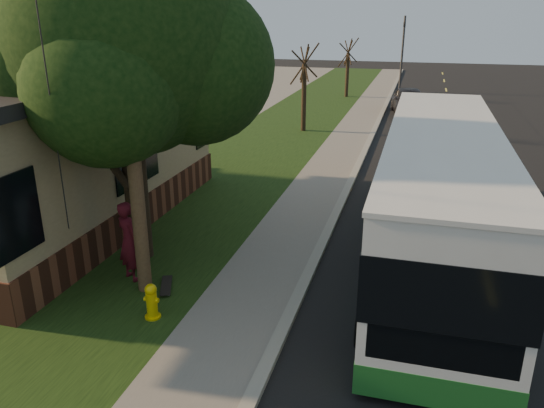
{
  "coord_description": "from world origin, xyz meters",
  "views": [
    {
      "loc": [
        2.13,
        -8.16,
        5.8
      ],
      "look_at": [
        -1.03,
        3.2,
        1.5
      ],
      "focal_mm": 35.0,
      "sensor_mm": 36.0,
      "label": 1
    }
  ],
  "objects_px": {
    "fire_hydrant": "(152,301)",
    "skateboard_main": "(166,286)",
    "skateboarder": "(129,241)",
    "utility_pole": "(126,77)",
    "leafy_tree": "(127,42)",
    "bare_tree_far": "(347,69)",
    "bare_tree_near": "(304,89)",
    "traffic_signal": "(403,49)",
    "dumpster": "(130,153)",
    "transit_bus": "(439,191)",
    "distant_car": "(409,101)"
  },
  "relations": [
    {
      "from": "bare_tree_far",
      "to": "traffic_signal",
      "type": "height_order",
      "value": "traffic_signal"
    },
    {
      "from": "skateboarder",
      "to": "dumpster",
      "type": "xyz_separation_m",
      "value": [
        -4.72,
        8.23,
        -0.38
      ]
    },
    {
      "from": "skateboarder",
      "to": "skateboard_main",
      "type": "xyz_separation_m",
      "value": [
        0.96,
        -0.23,
        -0.86
      ]
    },
    {
      "from": "bare_tree_far",
      "to": "traffic_signal",
      "type": "distance_m",
      "value": 5.44
    },
    {
      "from": "fire_hydrant",
      "to": "skateboard_main",
      "type": "xyz_separation_m",
      "value": [
        -0.27,
        1.14,
        -0.3
      ]
    },
    {
      "from": "fire_hydrant",
      "to": "traffic_signal",
      "type": "bearing_deg",
      "value": 84.79
    },
    {
      "from": "utility_pole",
      "to": "bare_tree_near",
      "type": "bearing_deg",
      "value": 90.66
    },
    {
      "from": "skateboarder",
      "to": "fire_hydrant",
      "type": "bearing_deg",
      "value": 161.62
    },
    {
      "from": "fire_hydrant",
      "to": "skateboard_main",
      "type": "distance_m",
      "value": 1.21
    },
    {
      "from": "skateboarder",
      "to": "dumpster",
      "type": "height_order",
      "value": "skateboarder"
    },
    {
      "from": "bare_tree_far",
      "to": "skateboarder",
      "type": "distance_m",
      "value": 28.66
    },
    {
      "from": "utility_pole",
      "to": "transit_bus",
      "type": "distance_m",
      "value": 7.64
    },
    {
      "from": "utility_pole",
      "to": "bare_tree_far",
      "type": "distance_m",
      "value": 29.13
    },
    {
      "from": "traffic_signal",
      "to": "transit_bus",
      "type": "distance_m",
      "value": 29.52
    },
    {
      "from": "fire_hydrant",
      "to": "skateboard_main",
      "type": "relative_size",
      "value": 0.81
    },
    {
      "from": "fire_hydrant",
      "to": "leafy_tree",
      "type": "height_order",
      "value": "leafy_tree"
    },
    {
      "from": "dumpster",
      "to": "distant_car",
      "type": "relative_size",
      "value": 0.29
    },
    {
      "from": "traffic_signal",
      "to": "dumpster",
      "type": "height_order",
      "value": "traffic_signal"
    },
    {
      "from": "bare_tree_far",
      "to": "skateboard_main",
      "type": "bearing_deg",
      "value": -89.74
    },
    {
      "from": "transit_bus",
      "to": "skateboard_main",
      "type": "relative_size",
      "value": 13.06
    },
    {
      "from": "leafy_tree",
      "to": "distant_car",
      "type": "xyz_separation_m",
      "value": [
        5.67,
        21.71,
        -4.38
      ]
    },
    {
      "from": "skateboard_main",
      "to": "dumpster",
      "type": "bearing_deg",
      "value": 123.87
    },
    {
      "from": "leafy_tree",
      "to": "bare_tree_near",
      "type": "xyz_separation_m",
      "value": [
        0.67,
        15.35,
        -3.02
      ]
    },
    {
      "from": "bare_tree_far",
      "to": "skateboarder",
      "type": "relative_size",
      "value": 2.18
    },
    {
      "from": "skateboard_main",
      "to": "bare_tree_far",
      "type": "bearing_deg",
      "value": 90.26
    },
    {
      "from": "bare_tree_near",
      "to": "leafy_tree",
      "type": "bearing_deg",
      "value": -92.5
    },
    {
      "from": "leafy_tree",
      "to": "dumpster",
      "type": "bearing_deg",
      "value": 122.2
    },
    {
      "from": "fire_hydrant",
      "to": "traffic_signal",
      "type": "relative_size",
      "value": 0.13
    },
    {
      "from": "bare_tree_near",
      "to": "fire_hydrant",
      "type": "bearing_deg",
      "value": -87.14
    },
    {
      "from": "utility_pole",
      "to": "skateboard_main",
      "type": "relative_size",
      "value": 9.98
    },
    {
      "from": "transit_bus",
      "to": "dumpster",
      "type": "height_order",
      "value": "transit_bus"
    },
    {
      "from": "transit_bus",
      "to": "distant_car",
      "type": "bearing_deg",
      "value": 93.66
    },
    {
      "from": "traffic_signal",
      "to": "skateboard_main",
      "type": "relative_size",
      "value": 6.05
    },
    {
      "from": "utility_pole",
      "to": "transit_bus",
      "type": "xyz_separation_m",
      "value": [
        6.07,
        3.61,
        -2.92
      ]
    },
    {
      "from": "utility_pole",
      "to": "distant_car",
      "type": "bearing_deg",
      "value": 78.38
    },
    {
      "from": "leafy_tree",
      "to": "fire_hydrant",
      "type": "bearing_deg",
      "value": -59.33
    },
    {
      "from": "utility_pole",
      "to": "dumpster",
      "type": "bearing_deg",
      "value": 121.35
    },
    {
      "from": "skateboarder",
      "to": "transit_bus",
      "type": "bearing_deg",
      "value": -124.06
    },
    {
      "from": "bare_tree_near",
      "to": "traffic_signal",
      "type": "xyz_separation_m",
      "value": [
        4.0,
        16.0,
        1.01
      ]
    },
    {
      "from": "fire_hydrant",
      "to": "bare_tree_near",
      "type": "bearing_deg",
      "value": 92.86
    },
    {
      "from": "leafy_tree",
      "to": "utility_pole",
      "type": "bearing_deg",
      "value": -62.4
    },
    {
      "from": "dumpster",
      "to": "bare_tree_far",
      "type": "bearing_deg",
      "value": 74.78
    },
    {
      "from": "utility_pole",
      "to": "skateboard_main",
      "type": "bearing_deg",
      "value": 18.7
    },
    {
      "from": "dumpster",
      "to": "transit_bus",
      "type": "bearing_deg",
      "value": -23.83
    },
    {
      "from": "utility_pole",
      "to": "leafy_tree",
      "type": "bearing_deg",
      "value": 117.6
    },
    {
      "from": "traffic_signal",
      "to": "leafy_tree",
      "type": "bearing_deg",
      "value": -98.47
    },
    {
      "from": "leafy_tree",
      "to": "bare_tree_near",
      "type": "height_order",
      "value": "leafy_tree"
    },
    {
      "from": "bare_tree_near",
      "to": "distant_car",
      "type": "relative_size",
      "value": 0.93
    },
    {
      "from": "distant_car",
      "to": "traffic_signal",
      "type": "bearing_deg",
      "value": 87.96
    },
    {
      "from": "utility_pole",
      "to": "skateboard_main",
      "type": "height_order",
      "value": "utility_pole"
    }
  ]
}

